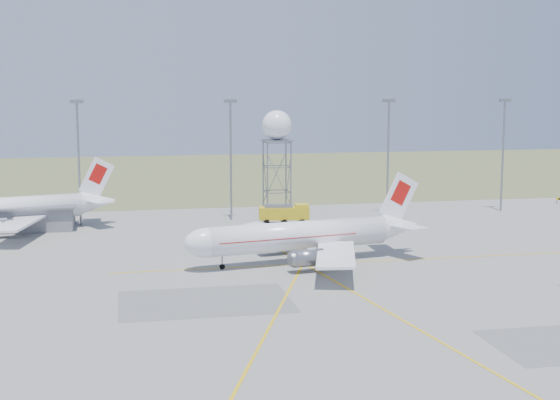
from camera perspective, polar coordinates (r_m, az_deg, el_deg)
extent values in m
plane|color=gray|center=(73.85, 11.67, -9.50)|extent=(400.00, 400.00, 0.00)
cube|color=#4F5931|center=(207.67, -3.71, 1.96)|extent=(400.00, 120.00, 0.03)
cube|color=gray|center=(131.20, -18.78, -1.25)|extent=(18.00, 9.00, 3.60)
cube|color=gray|center=(130.91, -18.82, -0.41)|extent=(19.00, 10.00, 0.30)
cylinder|color=gray|center=(131.27, -14.50, 2.53)|extent=(0.36, 0.36, 20.00)
cube|color=gray|center=(130.73, -14.66, 6.99)|extent=(2.20, 0.50, 0.60)
cylinder|color=gray|center=(132.37, -3.62, 2.82)|extent=(0.36, 0.36, 20.00)
cube|color=gray|center=(131.83, -3.66, 7.24)|extent=(2.20, 0.50, 0.60)
cylinder|color=gray|center=(139.03, 7.90, 3.01)|extent=(0.36, 0.36, 20.00)
cube|color=gray|center=(138.52, 7.98, 7.22)|extent=(2.20, 0.50, 0.60)
cylinder|color=gray|center=(147.82, 15.98, 3.07)|extent=(0.36, 0.36, 20.00)
cube|color=gray|center=(147.34, 16.14, 7.03)|extent=(2.20, 0.50, 0.60)
cylinder|color=black|center=(161.40, 19.59, -0.12)|extent=(0.10, 0.10, 0.80)
cube|color=yellow|center=(161.64, 19.78, 0.08)|extent=(1.60, 0.15, 0.50)
cube|color=black|center=(161.57, 19.80, 0.08)|extent=(0.80, 0.03, 0.30)
cylinder|color=white|center=(100.05, 1.30, -2.62)|extent=(24.36, 7.95, 3.70)
ellipsoid|color=white|center=(96.03, -5.33, -3.11)|extent=(6.49, 4.70, 3.70)
cube|color=black|center=(95.62, -5.97, -2.83)|extent=(1.74, 2.26, 0.90)
cone|color=white|center=(106.62, 8.65, -1.90)|extent=(6.13, 4.64, 3.70)
cube|color=white|center=(106.02, 8.69, 0.17)|extent=(5.89, 1.33, 6.97)
cube|color=#B50F0C|center=(106.03, 8.79, 0.53)|extent=(3.20, 0.88, 3.57)
cube|color=white|center=(108.84, 7.65, -1.43)|extent=(3.83, 5.54, 0.17)
cube|color=white|center=(103.80, 9.26, -1.92)|extent=(3.83, 5.54, 0.17)
cube|color=white|center=(108.31, 0.24, -2.29)|extent=(12.36, 14.58, 0.33)
cube|color=white|center=(93.37, 4.11, -4.00)|extent=(8.29, 15.47, 0.33)
cylinder|color=slate|center=(104.91, -0.32, -3.10)|extent=(4.21, 2.79, 2.13)
cylinder|color=slate|center=(95.21, 2.06, -4.26)|extent=(4.21, 2.79, 2.13)
cube|color=#B50F0C|center=(99.33, 0.32, -2.65)|extent=(18.90, 6.99, 0.11)
cylinder|color=black|center=(97.20, -4.25, -4.83)|extent=(0.75, 0.75, 0.83)
cube|color=black|center=(101.40, 2.26, -4.27)|extent=(1.90, 5.63, 0.83)
cylinder|color=gray|center=(101.31, 2.26, -4.04)|extent=(0.26, 0.26, 1.67)
cylinder|color=white|center=(129.10, -19.69, -0.65)|extent=(24.51, 9.70, 3.75)
cone|color=white|center=(131.49, -13.20, -0.12)|extent=(6.38, 5.03, 3.75)
cube|color=white|center=(131.00, -13.26, 1.59)|extent=(5.88, 1.77, 7.05)
cube|color=#B50F0C|center=(130.98, -13.19, 1.88)|extent=(3.20, 1.11, 3.61)
cube|color=white|center=(134.23, -13.69, 0.23)|extent=(4.19, 5.74, 0.17)
cube|color=white|center=(128.43, -13.11, -0.09)|extent=(4.19, 5.74, 0.17)
cube|color=white|center=(137.68, -19.49, -0.52)|extent=(13.14, 14.32, 0.34)
cube|color=white|center=(121.13, -18.56, -1.60)|extent=(7.41, 15.58, 0.34)
cylinder|color=slate|center=(123.94, -19.79, -1.84)|extent=(4.35, 3.07, 2.15)
cube|color=black|center=(129.80, -18.80, -1.97)|extent=(2.31, 5.67, 0.84)
cylinder|color=gray|center=(129.73, -18.81, -1.79)|extent=(0.27, 0.27, 1.69)
cylinder|color=gray|center=(133.65, -0.92, 1.45)|extent=(0.25, 0.25, 13.34)
cylinder|color=gray|center=(134.47, 0.80, 1.49)|extent=(0.25, 0.25, 13.34)
cylinder|color=gray|center=(138.45, 0.43, 1.68)|extent=(0.25, 0.25, 13.34)
cylinder|color=gray|center=(137.66, -1.24, 1.64)|extent=(0.25, 0.25, 13.34)
cube|color=gray|center=(135.45, -0.23, 4.37)|extent=(4.71, 4.71, 0.26)
sphere|color=white|center=(135.30, -0.23, 5.50)|extent=(5.13, 5.13, 5.13)
cube|color=gold|center=(128.88, 0.29, -0.96)|extent=(8.57, 3.87, 2.02)
cube|color=gold|center=(128.99, 1.60, -0.59)|extent=(2.54, 2.85, 1.29)
cube|color=black|center=(129.03, 1.88, -0.55)|extent=(0.42, 2.38, 0.92)
cube|color=gray|center=(128.64, -0.11, -0.44)|extent=(4.85, 2.82, 0.37)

